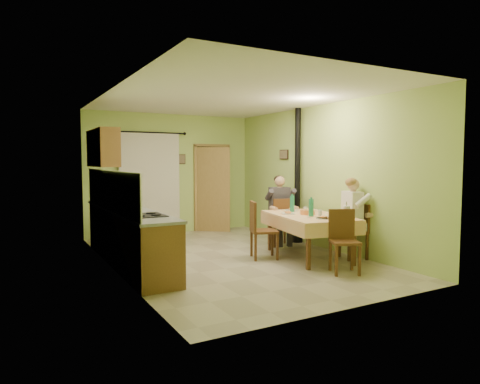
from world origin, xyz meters
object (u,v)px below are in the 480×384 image
man_right (354,209)px  chair_right (354,242)px  chair_far (280,231)px  chair_left (263,242)px  chair_near (344,254)px  dining_table (309,236)px  man_far (280,202)px  stove_flue (297,194)px

man_right → chair_right: bearing=-90.0°
chair_far → chair_left: (-0.90, -0.79, 0.00)m
chair_near → man_right: (0.82, 0.66, 0.59)m
dining_table → man_far: (0.16, 1.13, 0.50)m
chair_right → man_right: size_ratio=0.69×
chair_far → man_far: 0.59m
chair_near → chair_left: 1.54m
man_far → stove_flue: (0.52, 0.13, 0.15)m
man_far → stove_flue: bearing=27.2°
dining_table → chair_left: size_ratio=1.99×
dining_table → man_right: size_ratio=1.44×
chair_right → stove_flue: 1.86m
dining_table → chair_right: size_ratio=2.09×
dining_table → stove_flue: size_ratio=0.72×
chair_far → man_right: bearing=-59.4°
chair_far → man_far: size_ratio=0.69×
chair_right → chair_left: 1.59m
chair_far → chair_right: 1.65m
chair_left → dining_table: bearing=85.9°
chair_left → man_far: 1.34m
chair_left → man_far: size_ratio=0.72×
dining_table → chair_left: chair_left is taller
chair_right → stove_flue: bearing=13.5°
chair_right → chair_left: (-1.39, 0.78, 0.00)m
chair_near → chair_right: (0.83, 0.66, -0.00)m
chair_near → man_far: man_far is taller
man_right → dining_table: bearing=69.5°
man_far → dining_table: bearing=-84.4°
man_right → stove_flue: bearing=13.1°
dining_table → chair_right: (0.65, -0.45, -0.09)m
chair_far → stove_flue: (0.52, 0.14, 0.73)m
chair_right → stove_flue: (0.03, 1.71, 0.73)m
dining_table → chair_left: (-0.74, 0.33, -0.09)m
chair_left → stove_flue: (1.42, 0.93, 0.73)m
stove_flue → dining_table: bearing=-118.4°
dining_table → chair_far: bearing=92.4°
chair_far → chair_right: (0.49, -1.57, -0.00)m
chair_far → chair_right: bearing=-59.0°
chair_right → stove_flue: stove_flue is taller
chair_near → man_far: (0.35, 2.24, 0.59)m
dining_table → man_far: 1.25m
chair_far → man_right: man_right is taller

